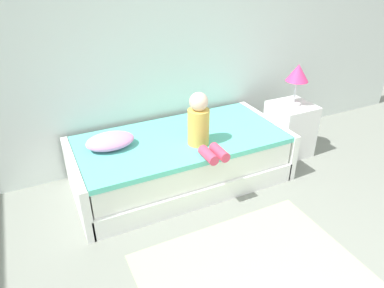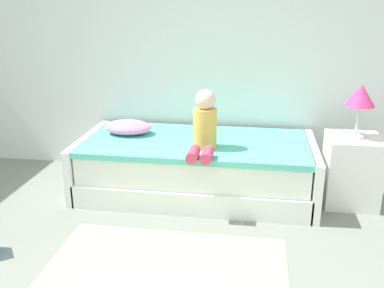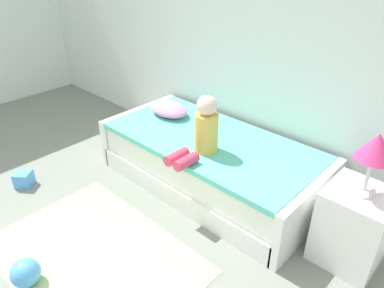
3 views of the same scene
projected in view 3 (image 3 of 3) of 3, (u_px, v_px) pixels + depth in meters
wall_rear at (259, 22)px, 3.14m from camera, size 7.20×0.10×2.90m
bed at (210, 162)px, 3.36m from camera, size 2.11×1.00×0.50m
nightstand at (353, 227)px, 2.52m from camera, size 0.44×0.44×0.60m
table_lamp at (376, 150)px, 2.21m from camera, size 0.24×0.24×0.45m
child_figure at (203, 131)px, 2.93m from camera, size 0.20×0.51×0.50m
pillow at (169, 109)px, 3.66m from camera, size 0.44×0.30×0.13m
toy_ball at (26, 273)px, 2.41m from camera, size 0.20×0.20×0.20m
area_rug at (94, 256)px, 2.67m from camera, size 1.60×1.10×0.01m
toy_block at (24, 179)px, 3.42m from camera, size 0.21×0.21×0.15m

